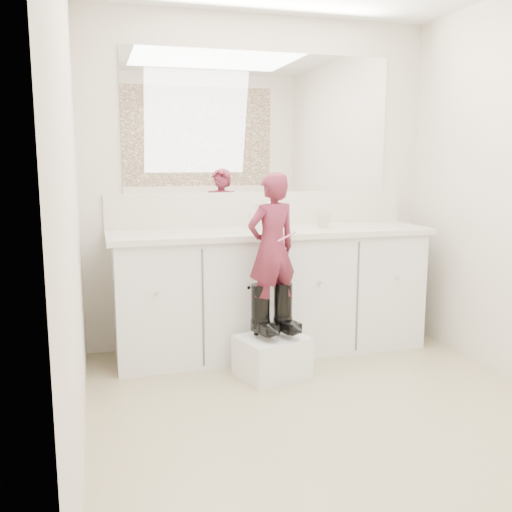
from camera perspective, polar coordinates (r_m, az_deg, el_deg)
name	(u,v)px	position (r m, az deg, el deg)	size (l,w,h in m)	color
floor	(340,423)	(3.18, 8.40, -16.19)	(3.00, 3.00, 0.00)	#867758
wall_back	(260,184)	(4.27, 0.43, 7.24)	(2.60, 2.60, 0.00)	beige
wall_left	(71,202)	(2.60, -18.05, 5.19)	(3.00, 3.00, 0.00)	beige
vanity_cabinet	(271,293)	(4.12, 1.50, -3.75)	(2.20, 0.55, 0.85)	silver
countertop	(272,232)	(4.03, 1.60, 2.37)	(2.28, 0.58, 0.04)	beige
backsplash	(261,209)	(4.27, 0.49, 4.76)	(2.28, 0.03, 0.25)	beige
mirror	(261,123)	(4.27, 0.49, 13.15)	(2.00, 0.02, 1.00)	white
faucet	(265,220)	(4.17, 0.91, 3.60)	(0.08, 0.08, 0.10)	silver
cup	(324,221)	(4.16, 6.81, 3.51)	(0.11, 0.11, 0.10)	#C0BB9A
soap_bottle	(255,216)	(4.02, -0.05, 3.97)	(0.08, 0.09, 0.18)	silver
step_stool	(272,356)	(3.71, 1.63, -10.00)	(0.41, 0.34, 0.26)	silver
boot_left	(260,311)	(3.62, 0.44, -5.53)	(0.13, 0.23, 0.34)	black
boot_right	(283,309)	(3.66, 2.71, -5.35)	(0.13, 0.23, 0.34)	black
toddler	(272,248)	(3.55, 1.61, 0.78)	(0.34, 0.22, 0.94)	#962E48
toothbrush	(287,237)	(3.49, 3.09, 1.94)	(0.01, 0.01, 0.14)	#D75384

